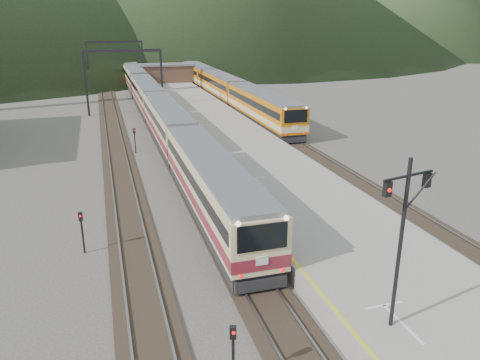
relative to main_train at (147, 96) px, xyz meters
name	(u,v)px	position (x,y,z in m)	size (l,w,h in m)	color
track_main	(166,139)	(0.00, -17.07, -1.81)	(2.60, 200.00, 0.23)	black
track_far	(115,142)	(-5.00, -17.07, -1.81)	(2.60, 200.00, 0.23)	black
track_second	(273,131)	(11.50, -17.07, -1.81)	(2.60, 200.00, 0.23)	black
platform	(225,135)	(5.60, -19.07, -1.38)	(8.00, 100.00, 1.00)	gray
gantry_near	(124,69)	(-2.85, -2.07, 3.71)	(9.55, 0.25, 8.00)	black
gantry_far	(115,55)	(-2.85, 22.93, 3.71)	(9.55, 0.25, 8.00)	black
station_shed	(167,73)	(5.60, 20.93, 0.69)	(9.40, 4.40, 3.10)	brown
main_train	(147,96)	(0.00, 0.00, 0.00)	(2.70, 92.84, 3.30)	#D5C287
second_train	(220,86)	(11.50, 6.06, 0.08)	(2.82, 57.99, 3.45)	#CD6D0B
signal_mast	(402,227)	(3.34, -50.99, 2.98)	(2.16, 0.61, 6.28)	black
short_signal_a	(233,348)	(-2.61, -51.13, -0.42)	(0.26, 0.22, 2.27)	black
short_signal_b	(135,137)	(-3.34, -21.29, -0.42)	(0.24, 0.19, 2.27)	black
short_signal_c	(82,227)	(-7.47, -40.06, -0.42)	(0.23, 0.17, 2.27)	black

